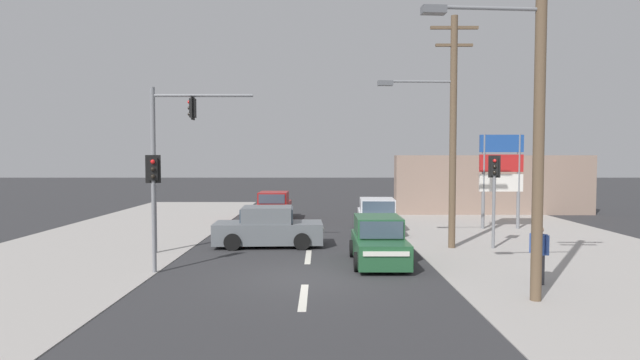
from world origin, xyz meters
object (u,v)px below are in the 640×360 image
at_px(utility_pole_foreground_right, 533,85).
at_px(utility_pole_midground_right, 448,124).
at_px(pedestal_signal_left_kerb, 152,193).
at_px(traffic_signal_mast, 167,148).
at_px(hatchback_oncoming_near, 378,242).
at_px(sedan_kerbside_parked, 273,207).
at_px(pedestrian_at_kerb, 538,251).
at_px(pedestal_signal_right_kerb, 493,186).
at_px(sedan_receding_far, 267,228).
at_px(shopping_plaza_sign, 500,168).
at_px(sedan_crossing_left, 376,217).

relative_size(utility_pole_foreground_right, utility_pole_midground_right, 1.10).
relative_size(utility_pole_midground_right, pedestal_signal_left_kerb, 2.47).
distance_m(traffic_signal_mast, hatchback_oncoming_near, 8.20).
distance_m(utility_pole_midground_right, sedan_kerbside_parked, 12.16).
height_order(traffic_signal_mast, pedestrian_at_kerb, traffic_signal_mast).
height_order(pedestal_signal_right_kerb, pedestal_signal_left_kerb, same).
xyz_separation_m(utility_pole_foreground_right, hatchback_oncoming_near, (-3.17, 4.36, -4.51)).
relative_size(sedan_kerbside_parked, pedestrian_at_kerb, 2.61).
xyz_separation_m(utility_pole_midground_right, pedestal_signal_right_kerb, (1.69, -0.13, -2.34)).
height_order(pedestal_signal_right_kerb, pedestrian_at_kerb, pedestal_signal_right_kerb).
xyz_separation_m(utility_pole_foreground_right, sedan_kerbside_parked, (-7.68, 15.72, -4.51)).
relative_size(sedan_receding_far, hatchback_oncoming_near, 1.18).
distance_m(utility_pole_midground_right, shopping_plaza_sign, 6.63).
distance_m(sedan_receding_far, sedan_kerbside_parked, 8.25).
distance_m(sedan_kerbside_parked, hatchback_oncoming_near, 12.22).
bearing_deg(hatchback_oncoming_near, pedestal_signal_left_kerb, -168.63).
distance_m(utility_pole_foreground_right, pedestal_signal_left_kerb, 10.89).
xyz_separation_m(pedestal_signal_left_kerb, shopping_plaza_sign, (13.76, 9.17, 0.57)).
height_order(pedestal_signal_right_kerb, sedan_receding_far, pedestal_signal_right_kerb).
distance_m(pedestal_signal_right_kerb, hatchback_oncoming_near, 5.59).
height_order(hatchback_oncoming_near, pedestrian_at_kerb, pedestrian_at_kerb).
bearing_deg(sedan_kerbside_parked, utility_pole_midground_right, -49.20).
bearing_deg(pedestal_signal_right_kerb, sedan_kerbside_parked, 136.21).
distance_m(sedan_crossing_left, pedestrian_at_kerb, 10.20).
relative_size(pedestal_signal_right_kerb, sedan_receding_far, 0.83).
bearing_deg(traffic_signal_mast, pedestrian_at_kerb, -21.14).
bearing_deg(traffic_signal_mast, sedan_kerbside_parked, 73.46).
bearing_deg(utility_pole_midground_right, sedan_kerbside_parked, 130.80).
relative_size(shopping_plaza_sign, sedan_receding_far, 1.07).
relative_size(utility_pole_midground_right, shopping_plaza_sign, 1.92).
relative_size(utility_pole_midground_right, sedan_crossing_left, 2.04).
distance_m(traffic_signal_mast, pedestrian_at_kerb, 12.62).
height_order(shopping_plaza_sign, sedan_receding_far, shopping_plaza_sign).
bearing_deg(hatchback_oncoming_near, sedan_receding_far, 141.70).
xyz_separation_m(traffic_signal_mast, pedestrian_at_kerb, (11.46, -4.43, -2.91)).
height_order(traffic_signal_mast, sedan_crossing_left, traffic_signal_mast).
xyz_separation_m(utility_pole_foreground_right, sedan_receding_far, (-7.12, 7.49, -4.51)).
distance_m(pedestal_signal_left_kerb, shopping_plaza_sign, 16.54).
bearing_deg(sedan_crossing_left, shopping_plaza_sign, 8.47).
bearing_deg(traffic_signal_mast, utility_pole_foreground_right, -29.66).
height_order(pedestal_signal_right_kerb, sedan_crossing_left, pedestal_signal_right_kerb).
xyz_separation_m(sedan_kerbside_parked, hatchback_oncoming_near, (4.51, -11.35, -0.00)).
bearing_deg(pedestrian_at_kerb, utility_pole_midground_right, 101.26).
xyz_separation_m(pedestal_signal_right_kerb, sedan_receding_far, (-8.63, 0.57, -1.71)).
bearing_deg(shopping_plaza_sign, pedestrian_at_kerb, -104.69).
xyz_separation_m(sedan_receding_far, sedan_kerbside_parked, (-0.55, 8.23, 0.00)).
distance_m(shopping_plaza_sign, sedan_kerbside_parked, 12.11).
xyz_separation_m(pedestal_signal_right_kerb, shopping_plaza_sign, (2.16, 5.22, 0.57)).
bearing_deg(utility_pole_midground_right, traffic_signal_mast, -174.35).
relative_size(utility_pole_foreground_right, shopping_plaza_sign, 2.11).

